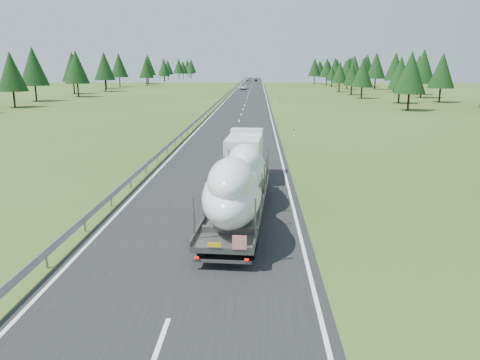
{
  "coord_description": "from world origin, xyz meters",
  "views": [
    {
      "loc": [
        2.65,
        -20.14,
        7.44
      ],
      "look_at": [
        1.76,
        3.09,
        1.77
      ],
      "focal_mm": 35.0,
      "sensor_mm": 36.0,
      "label": 1
    }
  ],
  "objects_px": {
    "distant_car_dark": "(256,80)",
    "boat_truck": "(240,174)",
    "highway_sign": "(280,94)",
    "distant_car_blue": "(248,79)",
    "distant_van": "(243,87)"
  },
  "relations": [
    {
      "from": "distant_car_dark",
      "to": "distant_car_blue",
      "type": "relative_size",
      "value": 0.8
    },
    {
      "from": "boat_truck",
      "to": "highway_sign",
      "type": "bearing_deg",
      "value": 85.93
    },
    {
      "from": "distant_car_blue",
      "to": "distant_car_dark",
      "type": "bearing_deg",
      "value": -56.9
    },
    {
      "from": "distant_car_dark",
      "to": "distant_car_blue",
      "type": "distance_m",
      "value": 8.16
    },
    {
      "from": "distant_van",
      "to": "highway_sign",
      "type": "bearing_deg",
      "value": -78.57
    },
    {
      "from": "boat_truck",
      "to": "distant_car_blue",
      "type": "bearing_deg",
      "value": 91.14
    },
    {
      "from": "distant_car_blue",
      "to": "highway_sign",
      "type": "bearing_deg",
      "value": -83.24
    },
    {
      "from": "boat_truck",
      "to": "distant_van",
      "type": "height_order",
      "value": "boat_truck"
    },
    {
      "from": "distant_car_dark",
      "to": "boat_truck",
      "type": "bearing_deg",
      "value": -88.35
    },
    {
      "from": "distant_van",
      "to": "distant_car_blue",
      "type": "xyz_separation_m",
      "value": [
        -0.43,
        92.31,
        0.03
      ]
    },
    {
      "from": "boat_truck",
      "to": "distant_van",
      "type": "relative_size",
      "value": 3.26
    },
    {
      "from": "highway_sign",
      "to": "distant_car_blue",
      "type": "distance_m",
      "value": 147.93
    },
    {
      "from": "boat_truck",
      "to": "distant_car_blue",
      "type": "relative_size",
      "value": 3.7
    },
    {
      "from": "highway_sign",
      "to": "distant_van",
      "type": "relative_size",
      "value": 0.49
    },
    {
      "from": "highway_sign",
      "to": "boat_truck",
      "type": "relative_size",
      "value": 0.15
    }
  ]
}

